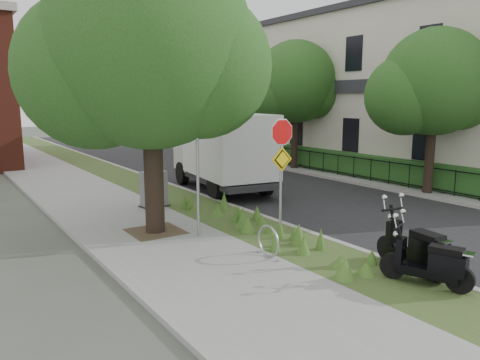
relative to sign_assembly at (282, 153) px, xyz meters
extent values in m
plane|color=#4C5147|center=(1.40, -0.58, -2.33)|extent=(120.00, 120.00, 0.00)
cube|color=gray|center=(-2.85, 9.42, -2.27)|extent=(3.50, 60.00, 0.12)
cube|color=#334E21|center=(-0.10, 9.42, -2.27)|extent=(2.00, 60.00, 0.12)
cube|color=#9E9991|center=(0.90, 9.42, -2.26)|extent=(0.20, 60.00, 0.13)
cube|color=black|center=(4.40, 9.42, -2.32)|extent=(7.00, 60.00, 0.01)
cube|color=#9E9991|center=(7.90, 9.42, -2.26)|extent=(0.20, 60.00, 0.13)
cube|color=gray|center=(9.60, 9.42, -2.27)|extent=(3.20, 60.00, 0.12)
cylinder|color=black|center=(-2.60, 2.22, 0.03)|extent=(0.52, 0.52, 4.48)
sphere|color=#1B4A18|center=(-2.60, 2.22, 2.75)|extent=(5.40, 5.40, 5.40)
sphere|color=#1B4A18|center=(-3.81, 3.03, 2.08)|extent=(4.05, 4.05, 4.05)
sphere|color=#1B4A18|center=(-1.52, 1.54, 2.21)|extent=(3.78, 3.78, 3.78)
cube|color=#473828|center=(-2.60, 2.22, -2.20)|extent=(1.40, 1.40, 0.01)
cylinder|color=#A5A8AD|center=(-1.80, 1.22, -0.21)|extent=(0.08, 0.08, 4.00)
torus|color=#A5A8AD|center=(-1.30, -1.18, -1.83)|extent=(0.05, 0.77, 0.77)
cube|color=#A5A8AD|center=(-1.30, -1.54, -2.19)|extent=(0.06, 0.06, 0.04)
cube|color=#A5A8AD|center=(-1.30, -0.82, -2.19)|extent=(0.06, 0.06, 0.04)
cylinder|color=#A5A8AD|center=(0.00, 0.02, -0.71)|extent=(0.07, 0.07, 3.00)
cylinder|color=red|center=(0.00, -0.01, 0.54)|extent=(0.86, 0.03, 0.86)
cylinder|color=white|center=(0.00, 0.00, 0.54)|extent=(0.94, 0.02, 0.94)
cube|color=yellow|center=(0.00, -0.01, -0.16)|extent=(0.64, 0.03, 0.64)
cube|color=black|center=(8.60, 9.42, -1.26)|extent=(0.04, 24.00, 0.04)
cube|color=black|center=(8.60, 9.42, -2.06)|extent=(0.04, 24.00, 0.04)
cylinder|color=black|center=(8.60, 9.42, -1.71)|extent=(0.03, 0.03, 1.00)
cube|color=#1F4C1B|center=(9.30, 9.42, -1.66)|extent=(1.00, 24.00, 1.10)
cube|color=beige|center=(12.90, 9.42, 1.67)|extent=(7.00, 26.00, 8.00)
cube|color=#2D2D33|center=(12.90, 9.42, 5.72)|extent=(7.40, 26.40, 0.30)
cube|color=#2D2D33|center=(9.35, 9.42, 1.97)|extent=(0.25, 26.00, 0.60)
cylinder|color=black|center=(8.40, 1.42, -0.30)|extent=(0.36, 0.36, 3.81)
sphere|color=#1B4A18|center=(8.40, 1.42, 2.01)|extent=(4.00, 4.00, 4.00)
sphere|color=#1B4A18|center=(7.50, 2.02, 1.51)|extent=(3.00, 3.00, 3.00)
sphere|color=#1B4A18|center=(9.20, 0.92, 1.61)|extent=(2.80, 2.80, 2.80)
cylinder|color=black|center=(8.40, 9.42, -0.19)|extent=(0.36, 0.36, 4.03)
sphere|color=#1B4A18|center=(8.40, 9.42, 2.26)|extent=(4.20, 4.20, 4.20)
sphere|color=#1B4A18|center=(7.46, 10.05, 1.73)|extent=(3.15, 3.15, 3.15)
sphere|color=#1B4A18|center=(9.24, 8.89, 1.84)|extent=(2.94, 2.94, 2.94)
cylinder|color=black|center=(8.40, 17.42, -0.39)|extent=(0.36, 0.36, 3.64)
sphere|color=#1B4A18|center=(8.40, 17.42, 1.82)|extent=(3.80, 3.80, 3.80)
sphere|color=#1B4A18|center=(7.54, 17.99, 1.35)|extent=(2.85, 2.85, 2.85)
sphere|color=#1B4A18|center=(9.16, 16.94, 1.44)|extent=(2.66, 2.66, 2.66)
cylinder|color=black|center=(0.80, -2.85, -1.92)|extent=(0.21, 0.59, 0.58)
cylinder|color=black|center=(0.60, -4.21, -1.92)|extent=(0.21, 0.59, 0.58)
cube|color=black|center=(0.69, -3.59, -1.90)|extent=(0.55, 1.31, 0.20)
cube|color=black|center=(0.64, -3.97, -1.63)|extent=(0.50, 0.77, 0.44)
cube|color=black|center=(0.64, -3.92, -1.34)|extent=(0.42, 0.71, 0.13)
cylinder|color=black|center=(0.03, -3.60, -1.94)|extent=(0.29, 0.53, 0.52)
cylinder|color=black|center=(0.46, -4.78, -1.94)|extent=(0.29, 0.53, 0.52)
cube|color=black|center=(0.26, -4.24, -1.92)|extent=(0.72, 1.21, 0.18)
cube|color=black|center=(0.38, -4.57, -1.68)|extent=(0.56, 0.74, 0.40)
cube|color=black|center=(0.36, -4.52, -1.42)|extent=(0.49, 0.67, 0.12)
cube|color=#262628|center=(2.31, 6.65, -1.77)|extent=(2.97, 6.06, 0.20)
cube|color=#B7BABC|center=(2.62, 8.88, -0.83)|extent=(2.44, 1.83, 1.76)
cube|color=silver|center=(2.23, 6.05, -0.39)|extent=(2.96, 4.46, 2.42)
cube|color=#262628|center=(-1.40, 5.07, -2.19)|extent=(0.98, 0.73, 0.04)
cube|color=slate|center=(-1.40, 5.07, -1.60)|extent=(0.87, 0.62, 1.20)
camera|label=1|loc=(-7.53, -9.38, 1.37)|focal=35.00mm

